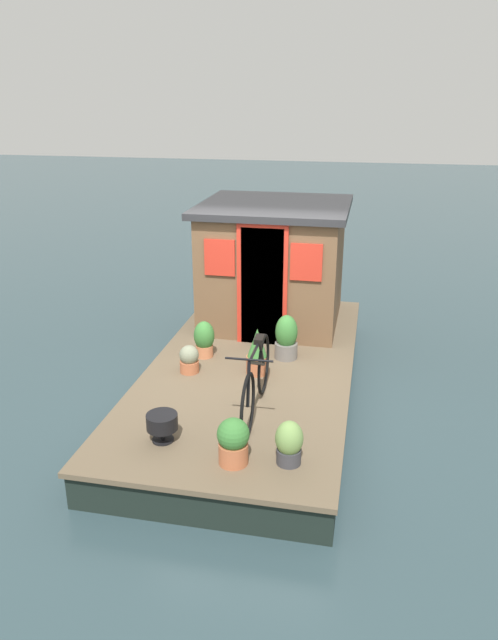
# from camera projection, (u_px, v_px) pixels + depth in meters

# --- Properties ---
(ground_plane) EXTENTS (60.00, 60.00, 0.00)m
(ground_plane) POSITION_uv_depth(u_px,v_px,m) (252.00, 394.00, 8.22)
(ground_plane) COLOR #2D4247
(houseboat_deck) EXTENTS (5.65, 2.67, 0.46)m
(houseboat_deck) POSITION_uv_depth(u_px,v_px,m) (252.00, 379.00, 8.14)
(houseboat_deck) COLOR brown
(houseboat_deck) RESTS_ON ground_plane
(houseboat_cabin) EXTENTS (2.18, 2.23, 1.86)m
(houseboat_cabin) POSITION_uv_depth(u_px,v_px,m) (274.00, 263.00, 9.29)
(houseboat_cabin) COLOR brown
(houseboat_cabin) RESTS_ON houseboat_deck
(bicycle) EXTENTS (1.79, 0.50, 0.88)m
(bicycle) POSITION_uv_depth(u_px,v_px,m) (256.00, 381.00, 6.67)
(bicycle) COLOR black
(bicycle) RESTS_ON houseboat_deck
(potted_plant_mint) EXTENTS (0.28, 0.28, 0.51)m
(potted_plant_mint) POSITION_uv_depth(u_px,v_px,m) (204.00, 339.00, 8.18)
(potted_plant_mint) COLOR #C6754C
(potted_plant_mint) RESTS_ON houseboat_deck
(potted_plant_fern) EXTENTS (0.28, 0.28, 0.62)m
(potted_plant_fern) POSITION_uv_depth(u_px,v_px,m) (257.00, 352.00, 7.67)
(potted_plant_fern) COLOR #B2603D
(potted_plant_fern) RESTS_ON houseboat_deck
(potted_plant_sage) EXTENTS (0.25, 0.25, 0.37)m
(potted_plant_sage) POSITION_uv_depth(u_px,v_px,m) (189.00, 359.00, 7.75)
(potted_plant_sage) COLOR #B2603D
(potted_plant_sage) RESTS_ON houseboat_deck
(potted_plant_lavender) EXTENTS (0.28, 0.28, 0.46)m
(potted_plant_lavender) POSITION_uv_depth(u_px,v_px,m) (289.00, 443.00, 5.81)
(potted_plant_lavender) COLOR #38383D
(potted_plant_lavender) RESTS_ON houseboat_deck
(potted_plant_thyme) EXTENTS (0.31, 0.31, 0.62)m
(potted_plant_thyme) POSITION_uv_depth(u_px,v_px,m) (286.00, 338.00, 8.13)
(potted_plant_thyme) COLOR slate
(potted_plant_thyme) RESTS_ON houseboat_deck
(potted_plant_geranium) EXTENTS (0.32, 0.32, 0.48)m
(potted_plant_geranium) POSITION_uv_depth(u_px,v_px,m) (233.00, 441.00, 5.80)
(potted_plant_geranium) COLOR #B2603D
(potted_plant_geranium) RESTS_ON houseboat_deck
(charcoal_grill) EXTENTS (0.33, 0.33, 0.31)m
(charcoal_grill) POSITION_uv_depth(u_px,v_px,m) (162.00, 423.00, 6.19)
(charcoal_grill) COLOR black
(charcoal_grill) RESTS_ON houseboat_deck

